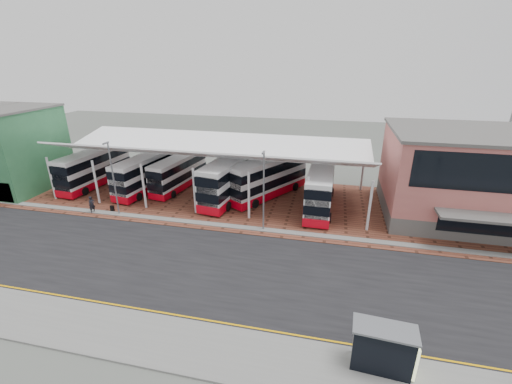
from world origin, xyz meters
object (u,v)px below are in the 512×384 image
at_px(pedestrian, 92,205).
at_px(terminal, 481,176).
at_px(bus_1, 147,173).
at_px(bus_0, 95,168).
at_px(bus_2, 179,173).
at_px(bus_4, 268,178).
at_px(bus_shelter, 389,348).
at_px(bus_3, 231,178).
at_px(bus_5, 321,188).

bearing_deg(pedestrian, terminal, -53.89).
relative_size(bus_1, pedestrian, 5.81).
xyz_separation_m(bus_0, pedestrian, (5.20, -7.86, -1.34)).
bearing_deg(bus_2, bus_1, -149.55).
bearing_deg(bus_4, bus_0, -146.32).
distance_m(terminal, bus_4, 22.32).
bearing_deg(terminal, bus_2, 177.92).
xyz_separation_m(bus_1, bus_shelter, (26.32, -22.09, -0.44)).
distance_m(bus_4, pedestrian, 19.98).
height_order(bus_2, pedestrian, bus_2).
bearing_deg(bus_3, bus_4, 25.09).
height_order(bus_1, bus_2, bus_1).
distance_m(bus_2, bus_4, 11.72).
bearing_deg(bus_0, bus_3, 3.94).
height_order(bus_4, pedestrian, bus_4).
relative_size(bus_4, pedestrian, 5.92).
xyz_separation_m(bus_3, bus_shelter, (15.24, -22.03, -0.68)).
distance_m(bus_0, bus_5, 29.33).
bearing_deg(pedestrian, bus_3, -35.59).
relative_size(bus_0, bus_shelter, 3.26).
bearing_deg(bus_3, bus_1, -172.01).
bearing_deg(bus_0, bus_2, 11.12).
bearing_deg(bus_5, bus_1, 179.22).
relative_size(bus_2, bus_3, 0.83).
bearing_deg(bus_5, terminal, 4.40).
height_order(bus_2, bus_3, bus_3).
distance_m(bus_5, pedestrian, 25.15).
bearing_deg(bus_1, terminal, 8.43).
bearing_deg(bus_0, bus_1, 3.42).
relative_size(bus_5, pedestrian, 6.02).
xyz_separation_m(bus_1, bus_3, (11.07, -0.06, 0.25)).
bearing_deg(bus_4, bus_shelter, -33.88).
bearing_deg(bus_5, bus_3, 177.59).
distance_m(bus_1, bus_3, 11.08).
distance_m(bus_3, pedestrian, 15.60).
bearing_deg(bus_1, bus_4, 12.71).
distance_m(bus_2, bus_shelter, 32.68).
distance_m(bus_5, bus_shelter, 21.89).
distance_m(bus_0, bus_3, 18.71).
distance_m(terminal, bus_0, 45.25).
distance_m(bus_0, pedestrian, 9.52).
xyz_separation_m(bus_0, bus_5, (29.32, -0.86, 0.04)).
bearing_deg(pedestrian, bus_1, 7.34).
relative_size(bus_3, bus_5, 1.07).
bearing_deg(terminal, bus_0, -179.92).
xyz_separation_m(bus_4, bus_5, (6.32, -1.94, -0.03)).
relative_size(bus_4, bus_shelter, 3.22).
bearing_deg(terminal, bus_5, -176.68).
relative_size(bus_5, bus_shelter, 3.28).
distance_m(terminal, bus_5, 16.06).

